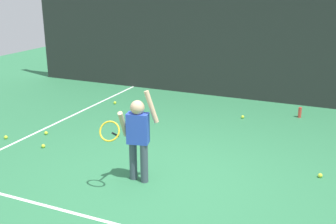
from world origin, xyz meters
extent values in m
plane|color=#2D7247|center=(0.00, 0.00, 0.00)|extent=(20.00, 20.00, 0.00)
cube|color=white|center=(-3.00, 1.00, 0.00)|extent=(0.05, 9.00, 0.00)
cube|color=#282D2B|center=(0.00, 4.66, 1.99)|extent=(11.81, 0.08, 3.98)
cylinder|color=slate|center=(-5.75, 4.72, 2.06)|extent=(0.09, 0.09, 4.13)
cylinder|color=slate|center=(-1.92, 4.72, 2.06)|extent=(0.09, 0.09, 4.13)
cylinder|color=slate|center=(1.92, 4.72, 2.06)|extent=(0.09, 0.09, 4.13)
cylinder|color=#3F4C59|center=(-0.39, -0.21, 0.29)|extent=(0.11, 0.11, 0.58)
cylinder|color=#3F4C59|center=(-0.20, -0.23, 0.29)|extent=(0.11, 0.11, 0.58)
cube|color=blue|center=(-0.30, -0.22, 0.80)|extent=(0.33, 0.23, 0.44)
sphere|color=tan|center=(-0.30, -0.22, 1.10)|extent=(0.20, 0.20, 0.20)
cylinder|color=tan|center=(-0.11, -0.16, 1.12)|extent=(0.22, 0.11, 0.46)
cylinder|color=tan|center=(-0.47, -0.32, 0.87)|extent=(0.13, 0.30, 0.43)
cylinder|color=black|center=(-0.52, -0.45, 0.75)|extent=(0.08, 0.24, 0.15)
torus|color=yellow|center=(-0.48, -0.67, 0.88)|extent=(0.31, 0.22, 0.26)
cylinder|color=#D83F33|center=(1.50, 3.69, 0.11)|extent=(0.07, 0.07, 0.22)
sphere|color=#CCE033|center=(2.11, 0.92, 0.03)|extent=(0.07, 0.07, 0.07)
sphere|color=#CCE033|center=(-2.38, 0.18, 0.03)|extent=(0.07, 0.07, 0.07)
sphere|color=#CCE033|center=(-3.29, 0.24, 0.03)|extent=(0.07, 0.07, 0.07)
sphere|color=#CCE033|center=(-2.76, 0.71, 0.03)|extent=(0.07, 0.07, 0.07)
sphere|color=#CCE033|center=(0.41, 3.15, 0.03)|extent=(0.07, 0.07, 0.07)
sphere|color=#CCE033|center=(-2.60, 2.97, 0.03)|extent=(0.07, 0.07, 0.07)
camera|label=1|loc=(2.23, -4.94, 2.75)|focal=43.62mm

